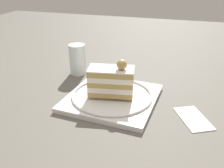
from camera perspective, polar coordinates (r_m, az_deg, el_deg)
The scene contains 6 objects.
ground_plane at distance 0.70m, azimuth 0.85°, elevation -3.84°, with size 2.40×2.40×0.00m, color #59554C.
dessert_plate at distance 0.70m, azimuth -0.00°, elevation -3.02°, with size 0.26×0.26×0.02m.
cake_slice at distance 0.68m, azimuth -0.14°, elevation 0.76°, with size 0.13×0.08×0.10m.
fork at distance 0.78m, azimuth -0.72°, elevation 1.22°, with size 0.08×0.09×0.00m.
drink_glass_near at distance 0.87m, azimuth -7.88°, elevation 5.20°, with size 0.06×0.06×0.10m.
folded_napkin at distance 0.66m, azimuth 18.12°, elevation -7.43°, with size 0.11×0.06×0.00m, color white.
Camera 1 is at (-0.17, 0.59, 0.35)m, focal length 39.91 mm.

